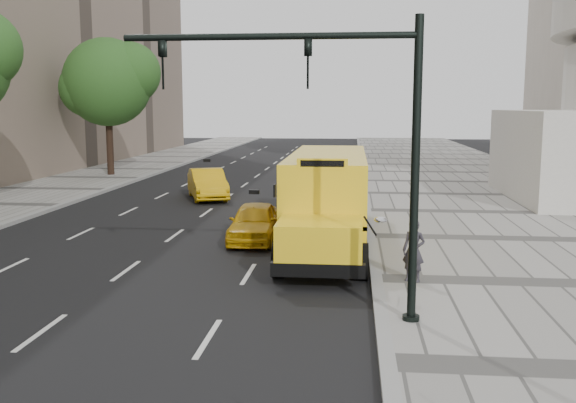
# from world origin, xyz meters

# --- Properties ---
(ground) EXTENTS (140.00, 140.00, 0.00)m
(ground) POSITION_xyz_m (0.00, 0.00, 0.00)
(ground) COLOR black
(ground) RESTS_ON ground
(sidewalk_museum) EXTENTS (12.00, 140.00, 0.15)m
(sidewalk_museum) POSITION_xyz_m (12.00, 0.00, 0.07)
(sidewalk_museum) COLOR gray
(sidewalk_museum) RESTS_ON ground
(curb_museum) EXTENTS (0.30, 140.00, 0.15)m
(curb_museum) POSITION_xyz_m (6.00, 0.00, 0.07)
(curb_museum) COLOR gray
(curb_museum) RESTS_ON ground
(tree_c) EXTENTS (6.36, 5.66, 8.96)m
(tree_c) POSITION_xyz_m (-10.39, 18.51, 6.18)
(tree_c) COLOR black
(tree_c) RESTS_ON ground
(school_bus) EXTENTS (2.96, 11.56, 3.19)m
(school_bus) POSITION_xyz_m (4.50, -0.40, 1.76)
(school_bus) COLOR yellow
(school_bus) RESTS_ON ground
(taxi_near) EXTENTS (1.65, 3.93, 1.33)m
(taxi_near) POSITION_xyz_m (2.00, -0.65, 0.66)
(taxi_near) COLOR gold
(taxi_near) RESTS_ON ground
(taxi_far) EXTENTS (3.05, 4.80, 1.49)m
(taxi_far) POSITION_xyz_m (-1.89, 9.19, 0.75)
(taxi_far) COLOR gold
(taxi_far) RESTS_ON ground
(pedestrian) EXTENTS (0.69, 0.59, 1.60)m
(pedestrian) POSITION_xyz_m (6.92, -5.81, 0.95)
(pedestrian) COLOR #2F2C33
(pedestrian) RESTS_ON sidewalk_museum
(traffic_signal) EXTENTS (6.18, 0.36, 6.40)m
(traffic_signal) POSITION_xyz_m (5.19, -8.89, 4.09)
(traffic_signal) COLOR black
(traffic_signal) RESTS_ON ground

